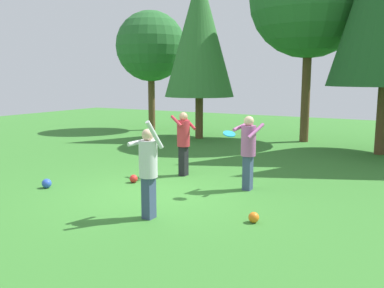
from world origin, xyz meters
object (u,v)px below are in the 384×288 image
(person_thrower, at_px, (148,165))
(person_catcher, at_px, (248,146))
(person_bystander, at_px, (183,138))
(ball_blue, at_px, (47,183))
(tree_left, at_px, (199,34))
(ball_orange, at_px, (254,217))
(tree_far_left, at_px, (151,47))
(frisbee, at_px, (229,134))
(ball_red, at_px, (134,179))

(person_thrower, distance_m, person_catcher, 2.89)
(person_thrower, relative_size, person_bystander, 1.09)
(ball_blue, height_order, tree_left, tree_left)
(ball_blue, bearing_deg, ball_orange, 1.87)
(person_thrower, relative_size, tree_far_left, 0.32)
(frisbee, bearing_deg, person_bystander, 147.77)
(frisbee, bearing_deg, person_catcher, 73.94)
(ball_orange, xyz_separation_m, tree_left, (-5.91, 8.83, 4.27))
(ball_red, xyz_separation_m, tree_left, (-2.25, 7.58, 4.27))
(tree_far_left, bearing_deg, person_bystander, -50.33)
(person_thrower, relative_size, ball_red, 9.15)
(tree_far_left, relative_size, tree_left, 0.83)
(frisbee, distance_m, ball_red, 2.84)
(person_bystander, bearing_deg, person_catcher, 18.28)
(ball_blue, height_order, tree_far_left, tree_far_left)
(person_catcher, distance_m, tree_far_left, 12.13)
(person_thrower, distance_m, tree_far_left, 13.65)
(tree_far_left, distance_m, tree_left, 3.72)
(person_thrower, bearing_deg, person_catcher, 0.34)
(ball_red, bearing_deg, tree_far_left, 122.39)
(ball_orange, height_order, tree_left, tree_left)
(person_thrower, bearing_deg, tree_far_left, 52.12)
(ball_red, relative_size, ball_orange, 1.04)
(person_thrower, xyz_separation_m, ball_orange, (1.79, 0.73, -0.90))
(person_thrower, height_order, frisbee, person_thrower)
(person_thrower, distance_m, ball_red, 2.87)
(person_bystander, relative_size, tree_left, 0.24)
(ball_blue, relative_size, tree_left, 0.03)
(ball_orange, xyz_separation_m, ball_blue, (-5.14, -0.17, 0.01))
(ball_blue, bearing_deg, frisbee, 21.01)
(person_bystander, bearing_deg, tree_far_left, 161.90)
(person_thrower, bearing_deg, tree_left, 40.81)
(person_catcher, bearing_deg, person_thrower, -1.11)
(ball_red, bearing_deg, person_thrower, -46.69)
(ball_orange, bearing_deg, tree_left, 123.77)
(tree_far_left, bearing_deg, ball_orange, -47.57)
(person_bystander, bearing_deg, ball_red, -85.90)
(person_thrower, bearing_deg, frisbee, 0.00)
(person_thrower, bearing_deg, ball_orange, -50.38)
(person_bystander, distance_m, ball_orange, 4.01)
(tree_far_left, xyz_separation_m, tree_left, (3.44, -1.39, 0.30))
(tree_left, bearing_deg, tree_far_left, 157.98)
(person_thrower, relative_size, person_catcher, 1.07)
(person_thrower, bearing_deg, ball_blue, 98.03)
(ball_red, bearing_deg, person_bystander, 61.87)
(person_thrower, distance_m, frisbee, 2.23)
(ball_orange, height_order, tree_far_left, tree_far_left)
(person_catcher, bearing_deg, ball_orange, 40.82)
(person_catcher, relative_size, frisbee, 4.60)
(person_thrower, xyz_separation_m, ball_blue, (-3.35, 0.56, -0.89))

